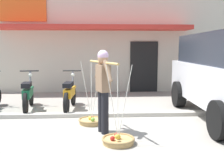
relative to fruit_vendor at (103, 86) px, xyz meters
name	(u,v)px	position (x,y,z in m)	size (l,w,h in m)	color
ground_plane	(90,124)	(-0.30, 0.62, -0.98)	(90.00, 90.00, 0.00)	gray
sidewalk_curb	(90,115)	(-0.30, 1.32, -0.93)	(20.00, 0.24, 0.10)	#AEA89C
fruit_vendor	(103,86)	(0.00, 0.00, 0.00)	(0.55, 1.35, 1.70)	black
fruit_basket_left_side	(118,140)	(0.25, -0.67, -0.90)	(0.61, 0.61, 1.45)	tan
fruit_basket_right_side	(92,120)	(-0.25, 0.67, -0.90)	(0.61, 0.61, 1.45)	tan
motorcycle_second_in_row	(28,94)	(-2.06, 2.16, -0.52)	(0.54, 1.82, 1.09)	black
motorcycle_third_in_row	(70,94)	(-0.89, 2.15, -0.52)	(0.54, 1.82, 1.09)	black
storefront_building	(95,41)	(-0.20, 7.71, 1.13)	(13.00, 6.00, 4.20)	beige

